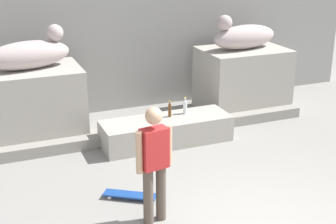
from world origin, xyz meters
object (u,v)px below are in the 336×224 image
object	(u,v)px
statue_reclining_right	(243,36)
bottle_clear	(185,107)
statue_reclining_left	(30,54)
skater	(154,161)
skateboard	(130,195)
bottle_brown	(170,110)

from	to	relation	value
statue_reclining_right	bottle_clear	distance (m)	2.32
statue_reclining_left	skater	xyz separation A→B (m)	(1.10, -3.59, -0.77)
skater	skateboard	xyz separation A→B (m)	(-0.14, 0.70, -0.86)
statue_reclining_left	skater	bearing A→B (deg)	-85.19
statue_reclining_left	bottle_clear	distance (m)	3.07
statue_reclining_right	bottle_brown	xyz separation A→B (m)	(-2.15, -1.04, -1.07)
skateboard	bottle_brown	size ratio (longest dim) A/B	2.46
statue_reclining_left	statue_reclining_right	distance (m)	4.50
statue_reclining_right	skater	distance (m)	5.00
skater	bottle_brown	size ratio (longest dim) A/B	5.27
statue_reclining_left	skateboard	xyz separation A→B (m)	(0.96, -2.89, -1.63)
skateboard	bottle_brown	distance (m)	2.38
statue_reclining_left	statue_reclining_right	xyz separation A→B (m)	(4.50, -0.01, 0.00)
statue_reclining_left	bottle_brown	world-z (taller)	statue_reclining_left
skater	skateboard	distance (m)	1.11
statue_reclining_left	statue_reclining_right	bearing A→B (deg)	-12.34
statue_reclining_left	skateboard	bearing A→B (deg)	-83.86
statue_reclining_right	skateboard	distance (m)	4.85
bottle_brown	bottle_clear	xyz separation A→B (m)	(0.34, 0.04, 0.01)
skateboard	statue_reclining_right	bearing A→B (deg)	-107.57
skateboard	skater	bearing A→B (deg)	134.59
skater	bottle_brown	world-z (taller)	skater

